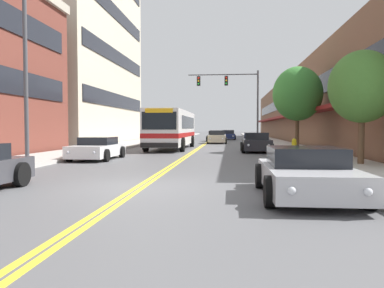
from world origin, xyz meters
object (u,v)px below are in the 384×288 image
at_px(traffic_signal_mast, 235,92).
at_px(city_bus, 172,128).
at_px(street_lamp_left_near, 31,50).
at_px(car_black_moving_third, 216,136).
at_px(car_charcoal_parked_right_mid, 256,143).
at_px(car_champagne_moving_lead, 217,137).
at_px(car_white_parked_left_far, 98,149).
at_px(street_tree_right_mid, 298,94).
at_px(car_silver_parked_right_foreground, 306,173).
at_px(car_beige_parked_left_near, 168,137).
at_px(fire_hydrant, 294,147).
at_px(car_navy_moving_second, 228,135).
at_px(street_tree_right_near, 362,87).

bearing_deg(traffic_signal_mast, city_bus, -123.98).
bearing_deg(street_lamp_left_near, car_black_moving_third, 79.89).
relative_size(car_charcoal_parked_right_mid, car_champagne_moving_lead, 0.93).
height_order(city_bus, car_white_parked_left_far, city_bus).
relative_size(city_bus, traffic_signal_mast, 1.54).
bearing_deg(street_lamp_left_near, street_tree_right_mid, 45.30).
height_order(city_bus, car_silver_parked_right_foreground, city_bus).
bearing_deg(car_champagne_moving_lead, car_black_moving_third, 93.53).
bearing_deg(car_beige_parked_left_near, fire_hydrant, -63.80).
distance_m(car_beige_parked_left_near, fire_hydrant, 23.32).
bearing_deg(car_champagne_moving_lead, city_bus, -106.83).
height_order(car_beige_parked_left_near, car_champagne_moving_lead, car_champagne_moving_lead).
xyz_separation_m(car_charcoal_parked_right_mid, car_black_moving_third, (-3.53, 20.66, -0.03)).
distance_m(car_white_parked_left_far, street_tree_right_mid, 13.83).
bearing_deg(car_charcoal_parked_right_mid, car_navy_moving_second, 94.16).
bearing_deg(street_tree_right_mid, fire_hydrant, -101.54).
relative_size(car_black_moving_third, traffic_signal_mast, 0.58).
height_order(car_white_parked_left_far, traffic_signal_mast, traffic_signal_mast).
height_order(car_white_parked_left_far, car_champagne_moving_lead, car_champagne_moving_lead).
distance_m(car_beige_parked_left_near, traffic_signal_mast, 9.79).
distance_m(car_champagne_moving_lead, traffic_signal_mast, 5.81).
bearing_deg(car_champagne_moving_lead, street_tree_right_mid, -67.32).
xyz_separation_m(street_tree_right_near, street_tree_right_mid, (-0.82, 9.97, 0.62)).
relative_size(city_bus, street_tree_right_mid, 1.98).
bearing_deg(car_beige_parked_left_near, car_navy_moving_second, 60.82).
height_order(car_charcoal_parked_right_mid, street_tree_right_near, street_tree_right_near).
xyz_separation_m(car_beige_parked_left_near, street_lamp_left_near, (-0.72, -27.77, 4.01)).
bearing_deg(car_black_moving_third, street_lamp_left_near, -100.11).
relative_size(car_white_parked_left_far, fire_hydrant, 4.87).
bearing_deg(city_bus, street_tree_right_near, -53.50).
relative_size(car_silver_parked_right_foreground, car_charcoal_parked_right_mid, 1.00).
bearing_deg(car_white_parked_left_far, car_beige_parked_left_near, 89.84).
distance_m(car_charcoal_parked_right_mid, street_tree_right_mid, 4.31).
bearing_deg(street_tree_right_mid, car_black_moving_third, 106.96).
xyz_separation_m(car_silver_parked_right_foreground, street_lamp_left_near, (-9.38, 4.58, 4.05)).
height_order(car_beige_parked_left_near, car_black_moving_third, car_beige_parked_left_near).
xyz_separation_m(car_white_parked_left_far, car_charcoal_parked_right_mid, (8.72, 6.88, 0.06)).
height_order(city_bus, car_charcoal_parked_right_mid, city_bus).
distance_m(car_beige_parked_left_near, car_silver_parked_right_foreground, 33.49).
distance_m(car_beige_parked_left_near, street_tree_right_near, 28.40).
bearing_deg(car_charcoal_parked_right_mid, car_black_moving_third, 99.70).
height_order(car_beige_parked_left_near, street_tree_right_mid, street_tree_right_mid).
xyz_separation_m(car_black_moving_third, fire_hydrant, (5.17, -25.99, 0.04)).
bearing_deg(car_silver_parked_right_foreground, car_champagne_moving_lead, 95.77).
relative_size(car_black_moving_third, street_tree_right_near, 0.89).
relative_size(car_champagne_moving_lead, traffic_signal_mast, 0.64).
bearing_deg(street_tree_right_near, car_white_parked_left_far, 166.23).
bearing_deg(fire_hydrant, street_tree_right_near, -67.09).
relative_size(traffic_signal_mast, street_lamp_left_near, 0.92).
relative_size(city_bus, car_white_parked_left_far, 2.50).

